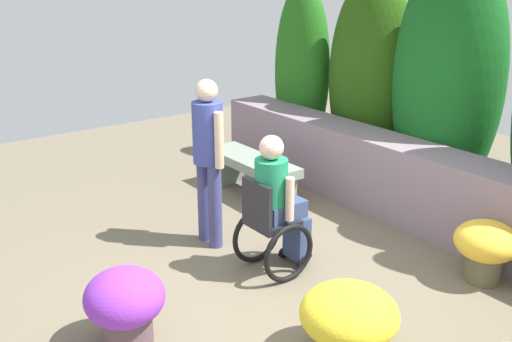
% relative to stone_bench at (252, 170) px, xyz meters
% --- Properties ---
extents(ground_plane, '(12.56, 12.56, 0.00)m').
position_rel_stone_bench_xyz_m(ground_plane, '(2.12, -1.25, -0.32)').
color(ground_plane, '#6E634F').
extents(stone_retaining_wall, '(7.00, 0.57, 0.87)m').
position_rel_stone_bench_xyz_m(stone_retaining_wall, '(2.12, 0.93, 0.12)').
color(stone_retaining_wall, gray).
rests_on(stone_retaining_wall, ground).
extents(hedge_backdrop, '(6.98, 1.00, 3.21)m').
position_rel_stone_bench_xyz_m(hedge_backdrop, '(2.30, 1.63, 1.07)').
color(hedge_backdrop, '#23671A').
rests_on(hedge_backdrop, ground).
extents(stone_bench, '(1.43, 0.47, 0.48)m').
position_rel_stone_bench_xyz_m(stone_bench, '(0.00, 0.00, 0.00)').
color(stone_bench, gray).
rests_on(stone_bench, ground).
extents(person_in_wheelchair, '(0.53, 0.66, 1.33)m').
position_rel_stone_bench_xyz_m(person_in_wheelchair, '(1.71, -0.99, 0.30)').
color(person_in_wheelchair, black).
rests_on(person_in_wheelchair, ground).
extents(person_standing_companion, '(0.49, 0.30, 1.71)m').
position_rel_stone_bench_xyz_m(person_standing_companion, '(0.85, -1.16, 0.67)').
color(person_standing_companion, '#3F4177').
rests_on(person_standing_companion, ground).
extents(flower_pot_purple_near, '(0.57, 0.57, 0.57)m').
position_rel_stone_bench_xyz_m(flower_pot_purple_near, '(3.00, 0.40, 0.03)').
color(flower_pot_purple_near, brown).
rests_on(flower_pot_purple_near, ground).
extents(flower_pot_terracotta_by_wall, '(0.61, 0.61, 0.61)m').
position_rel_stone_bench_xyz_m(flower_pot_terracotta_by_wall, '(1.93, -2.61, 0.03)').
color(flower_pot_terracotta_by_wall, '#5B434C').
rests_on(flower_pot_terracotta_by_wall, ground).
extents(flower_pot_red_accent, '(0.72, 0.72, 0.56)m').
position_rel_stone_bench_xyz_m(flower_pot_red_accent, '(3.05, -1.38, -0.00)').
color(flower_pot_red_accent, '#A8642B').
rests_on(flower_pot_red_accent, ground).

